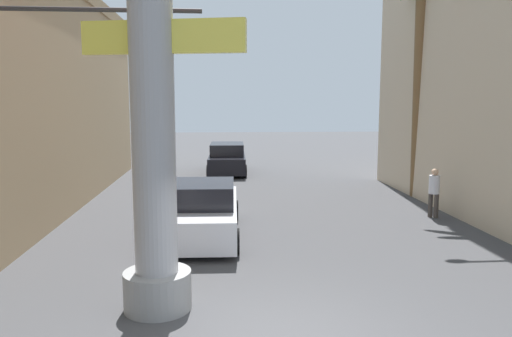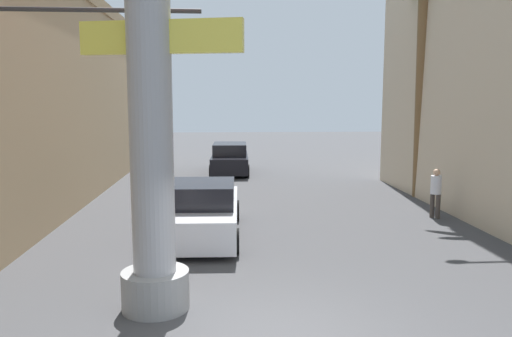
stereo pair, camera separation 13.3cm
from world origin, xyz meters
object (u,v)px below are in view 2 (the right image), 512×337
traffic_light_mast (21,83)px  neon_sign_pole (150,59)px  car_lead (202,211)px  street_lamp (455,81)px  palm_tree_mid_right (424,64)px  pedestrian_mid_right (436,190)px  car_far (230,159)px

traffic_light_mast → neon_sign_pole: bearing=-37.5°
traffic_light_mast → car_lead: 5.62m
street_lamp → palm_tree_mid_right: bearing=86.4°
neon_sign_pole → pedestrian_mid_right: 10.96m
pedestrian_mid_right → palm_tree_mid_right: bearing=76.7°
neon_sign_pole → car_far: size_ratio=2.02×
car_far → pedestrian_mid_right: bearing=-59.3°
palm_tree_mid_right → pedestrian_mid_right: (-0.79, -3.34, -4.21)m
palm_tree_mid_right → neon_sign_pole: bearing=-131.7°
traffic_light_mast → pedestrian_mid_right: traffic_light_mast is taller
traffic_light_mast → palm_tree_mid_right: size_ratio=0.67×
neon_sign_pole → car_far: (1.64, 17.37, -3.69)m
street_lamp → pedestrian_mid_right: street_lamp is taller
neon_sign_pole → street_lamp: bearing=38.6°
traffic_light_mast → car_lead: bearing=34.7°
neon_sign_pole → traffic_light_mast: size_ratio=1.68×
neon_sign_pole → palm_tree_mid_right: 13.30m
traffic_light_mast → palm_tree_mid_right: 14.13m
neon_sign_pole → traffic_light_mast: bearing=142.5°
pedestrian_mid_right → street_lamp: bearing=29.6°
street_lamp → pedestrian_mid_right: bearing=-150.4°
neon_sign_pole → car_lead: size_ratio=1.89×
street_lamp → pedestrian_mid_right: (-0.61, -0.34, -3.44)m
car_lead → pedestrian_mid_right: bearing=12.8°
street_lamp → palm_tree_mid_right: (0.19, 3.00, 0.77)m
neon_sign_pole → car_far: 17.83m
palm_tree_mid_right → pedestrian_mid_right: 5.43m
traffic_light_mast → car_lead: traffic_light_mast is taller
traffic_light_mast → car_far: (4.68, 15.04, -3.37)m
street_lamp → traffic_light_mast: street_lamp is taller
traffic_light_mast → car_far: traffic_light_mast is taller
street_lamp → car_lead: bearing=-165.8°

